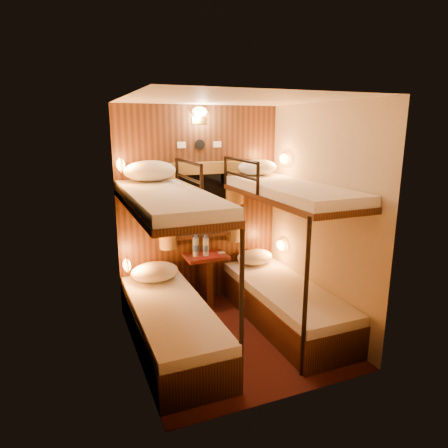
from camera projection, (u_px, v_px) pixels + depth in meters
name	position (u px, v px, depth m)	size (l,w,h in m)	color
floor	(234.00, 337.00, 4.20)	(2.10, 2.10, 0.00)	#36100E
ceiling	(235.00, 99.00, 3.63)	(2.10, 2.10, 0.00)	silver
wall_back	(200.00, 207.00, 4.86)	(2.40, 2.40, 0.00)	#C6B293
wall_front	(291.00, 259.00, 2.97)	(2.40, 2.40, 0.00)	#C6B293
wall_left	(132.00, 237.00, 3.55)	(2.40, 2.40, 0.00)	#C6B293
wall_right	(319.00, 218.00, 4.28)	(2.40, 2.40, 0.00)	#C6B293
back_panel	(200.00, 207.00, 4.85)	(2.00, 0.03, 2.40)	black
bunk_left	(170.00, 295.00, 3.89)	(0.72, 1.90, 1.82)	black
bunk_right	(285.00, 276.00, 4.37)	(0.72, 1.90, 1.82)	black
window	(201.00, 209.00, 4.82)	(1.00, 0.12, 0.79)	black
curtains	(202.00, 203.00, 4.77)	(1.10, 0.22, 1.00)	olive
back_fixtures	(200.00, 118.00, 4.56)	(0.54, 0.09, 0.48)	black
reading_lamps	(210.00, 209.00, 4.53)	(2.00, 0.20, 1.25)	orange
table	(206.00, 273.00, 4.87)	(0.50, 0.34, 0.66)	#551813
bottle_left	(196.00, 247.00, 4.74)	(0.08, 0.08, 0.26)	#99BFE5
bottle_right	(206.00, 247.00, 4.75)	(0.07, 0.07, 0.26)	#99BFE5
sachet_a	(222.00, 253.00, 4.89)	(0.08, 0.06, 0.01)	silver
sachet_b	(213.00, 253.00, 4.88)	(0.07, 0.05, 0.00)	silver
pillow_lower_left	(155.00, 272.00, 4.50)	(0.54, 0.38, 0.21)	silver
pillow_lower_right	(255.00, 257.00, 5.05)	(0.47, 0.34, 0.18)	silver
pillow_upper_left	(150.00, 171.00, 4.24)	(0.56, 0.40, 0.22)	silver
pillow_upper_right	(257.00, 167.00, 4.76)	(0.48, 0.34, 0.19)	silver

